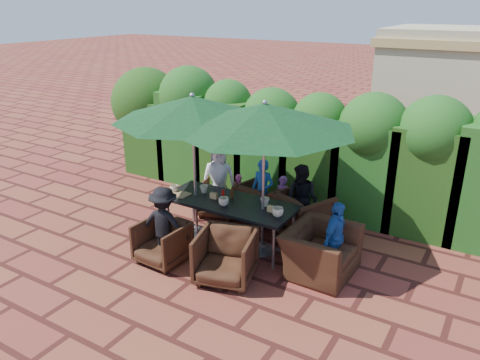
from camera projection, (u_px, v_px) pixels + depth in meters
The scene contains 30 objects.
ground at pixel (231, 249), 7.61m from camera, with size 80.00×80.00×0.00m, color maroon.
dining_table at pixel (229, 205), 7.59m from camera, with size 2.20×0.90×0.75m.
umbrella_left at pixel (192, 109), 7.29m from camera, with size 2.52×2.52×2.46m.
umbrella_right at pixel (265, 117), 6.76m from camera, with size 2.73×2.73×2.46m.
chair_far_left at pixel (219, 197), 8.76m from camera, with size 0.68×0.64×0.70m, color black.
chair_far_mid at pixel (261, 200), 8.53m from camera, with size 0.74×0.69×0.76m, color black.
chair_far_right at pixel (302, 212), 7.94m from camera, with size 0.82×0.77×0.85m, color black.
chair_near_left at pixel (162, 240), 7.14m from camera, with size 0.70×0.65×0.72m, color black.
chair_near_right at pixel (226, 254), 6.65m from camera, with size 0.79×0.74×0.81m, color black.
chair_end_right at pixel (321, 244), 6.81m from camera, with size 1.07×0.70×0.93m, color black.
adult_far_left at pixel (219, 178), 8.84m from camera, with size 0.64×0.38×1.30m, color white.
adult_far_mid at pixel (262, 191), 8.39m from camera, with size 0.42×0.34×1.17m, color #1E54A4.
adult_far_right at pixel (302, 199), 7.99m from camera, with size 0.59×0.36×1.22m, color black.
adult_near_left at pixel (164, 224), 7.14m from camera, with size 0.76×0.35×1.19m, color black.
adult_end_right at pixel (335, 238), 6.77m from camera, with size 0.66×0.33×1.13m, color #1E54A4.
child_left at pixel (239, 194), 8.82m from camera, with size 0.27×0.22×0.76m, color #DA4D90.
child_right at pixel (282, 200), 8.35m from camera, with size 0.32×0.26×0.90m, color #96499F.
pedestrian_a at pixel (396, 152), 9.97m from camera, with size 1.43×0.51×1.54m, color #227F35.
pedestrian_b at pixel (452, 153), 9.62m from camera, with size 0.83×0.51×1.72m, color #DA4D90.
cup_a at pixel (174, 189), 7.92m from camera, with size 0.15×0.15×0.12m, color beige.
cup_b at pixel (204, 189), 7.89m from camera, with size 0.14×0.14×0.13m, color beige.
cup_c at pixel (224, 201), 7.39m from camera, with size 0.17×0.17×0.13m, color beige.
cup_d at pixel (265, 202), 7.37m from camera, with size 0.15×0.15×0.14m, color beige.
cup_e at pixel (278, 212), 7.01m from camera, with size 0.18×0.18×0.14m, color beige.
ketchup_bottle at pixel (223, 195), 7.59m from camera, with size 0.04×0.04×0.17m, color #B20C0A.
sauce_bottle at pixel (232, 193), 7.66m from camera, with size 0.04×0.04×0.17m, color #4C230C.
serving_tray at pixel (179, 194), 7.82m from camera, with size 0.35×0.25×0.02m, color #987349.
number_block_left at pixel (214, 196), 7.65m from camera, with size 0.12×0.06×0.10m, color tan.
number_block_right at pixel (271, 209), 7.16m from camera, with size 0.12×0.06×0.10m, color tan.
hedge_wall at pixel (290, 136), 9.04m from camera, with size 9.10×1.60×2.53m.
Camera 1 is at (3.59, -5.67, 3.77)m, focal length 35.00 mm.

